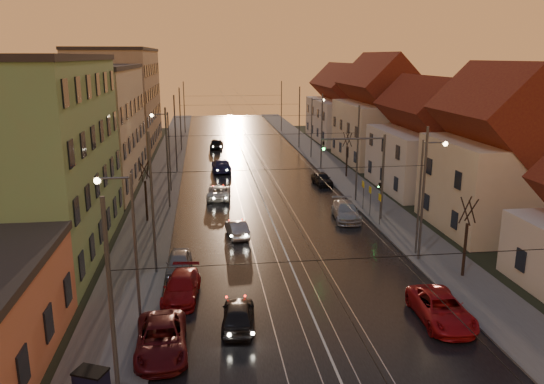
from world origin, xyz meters
name	(u,v)px	position (x,y,z in m)	size (l,w,h in m)	color
ground	(322,338)	(0.00, 0.00, 0.00)	(160.00, 160.00, 0.00)	black
road	(249,169)	(0.00, 40.00, 0.02)	(16.00, 120.00, 0.04)	black
sidewalk_left	(166,171)	(-10.00, 40.00, 0.07)	(4.00, 120.00, 0.15)	#4C4C4C
sidewalk_right	(330,166)	(10.00, 40.00, 0.07)	(4.00, 120.00, 0.15)	#4C4C4C
tram_rail_0	(231,169)	(-2.20, 40.00, 0.06)	(0.06, 120.00, 0.03)	gray
tram_rail_1	(243,169)	(-0.77, 40.00, 0.06)	(0.06, 120.00, 0.03)	gray
tram_rail_2	(256,168)	(0.77, 40.00, 0.06)	(0.06, 120.00, 0.03)	gray
tram_rail_3	(268,168)	(2.20, 40.00, 0.06)	(0.06, 120.00, 0.03)	gray
apartment_left_1	(22,161)	(-17.50, 14.00, 6.50)	(10.00, 18.00, 13.00)	#689C63
apartment_left_2	(85,129)	(-17.50, 34.00, 6.00)	(10.00, 20.00, 12.00)	#BDB292
apartment_left_3	(119,100)	(-17.50, 58.00, 7.00)	(10.00, 24.00, 14.00)	#927B5E
house_right_1	(497,161)	(17.00, 15.00, 5.45)	(8.67, 10.20, 10.80)	beige
house_right_2	(427,144)	(17.00, 28.00, 4.64)	(9.18, 12.24, 9.20)	silver
house_right_3	(379,116)	(17.00, 43.00, 5.80)	(9.18, 14.28, 11.50)	beige
house_right_4	(343,109)	(17.00, 61.00, 5.05)	(9.18, 16.32, 10.00)	silver
catenary_pole_l_0	(113,326)	(-8.60, -6.00, 4.50)	(0.16, 0.16, 9.00)	#595B60
catenary_pole_l_1	(152,205)	(-8.60, 9.00, 4.50)	(0.16, 0.16, 9.00)	#595B60
catenary_pole_r_1	(423,196)	(8.60, 9.00, 4.50)	(0.16, 0.16, 9.00)	#595B60
catenary_pole_l_2	(168,159)	(-8.60, 24.00, 4.50)	(0.16, 0.16, 9.00)	#595B60
catenary_pole_r_2	(357,154)	(8.60, 24.00, 4.50)	(0.16, 0.16, 9.00)	#595B60
catenary_pole_l_3	(175,135)	(-8.60, 39.00, 4.50)	(0.16, 0.16, 9.00)	#595B60
catenary_pole_r_3	(322,132)	(8.60, 39.00, 4.50)	(0.16, 0.16, 9.00)	#595B60
catenary_pole_l_4	(180,120)	(-8.60, 54.00, 4.50)	(0.16, 0.16, 9.00)	#595B60
catenary_pole_r_4	(299,118)	(8.60, 54.00, 4.50)	(0.16, 0.16, 9.00)	#595B60
catenary_pole_l_5	(184,108)	(-8.60, 72.00, 4.50)	(0.16, 0.16, 9.00)	#595B60
catenary_pole_r_5	(281,107)	(8.60, 72.00, 4.50)	(0.16, 0.16, 9.00)	#595B60
street_lamp_0	(128,237)	(-9.10, 2.00, 4.89)	(1.75, 0.32, 8.00)	#595B60
street_lamp_1	(425,186)	(9.10, 10.00, 4.89)	(1.75, 0.32, 8.00)	#595B60
street_lamp_2	(166,144)	(-9.10, 30.00, 4.89)	(1.75, 0.32, 8.00)	#595B60
street_lamp_3	(314,122)	(9.10, 46.00, 4.89)	(1.75, 0.32, 8.00)	#595B60
traffic_light_mast	(371,167)	(7.99, 18.00, 4.60)	(5.30, 0.32, 7.20)	#595B60
bare_tree_0	(146,193)	(-10.20, 20.00, 2.49)	(1.09, 1.09, 5.11)	black
bare_tree_1	(466,239)	(10.20, 6.00, 2.49)	(1.09, 1.09, 5.11)	black
bare_tree_2	(347,156)	(10.40, 34.00, 2.49)	(1.09, 1.09, 5.11)	black
driving_car_0	(238,315)	(-3.94, 1.63, 0.68)	(1.61, 3.99, 1.36)	black
driving_car_1	(237,229)	(-3.09, 15.50, 0.62)	(1.30, 3.74, 1.23)	#A3A2A8
driving_car_2	(219,192)	(-4.10, 26.65, 0.65)	(2.15, 4.66, 1.29)	beige
driving_car_3	(221,165)	(-3.41, 39.03, 0.76)	(2.13, 5.23, 1.52)	#171946
driving_car_4	(217,144)	(-3.54, 55.12, 0.76)	(1.79, 4.46, 1.52)	black
parked_left_1	(161,339)	(-7.60, -0.32, 0.69)	(2.31, 5.00, 1.39)	#510D13
parked_left_2	(181,287)	(-6.89, 5.32, 0.67)	(1.87, 4.59, 1.33)	maroon
parked_left_3	(179,263)	(-7.17, 9.10, 0.65)	(1.53, 3.79, 1.29)	#959499
parked_right_0	(441,309)	(6.44, 0.87, 0.70)	(2.34, 5.07, 1.41)	#A71016
parked_right_1	(346,211)	(6.20, 18.66, 0.72)	(2.02, 4.96, 1.44)	#A8A9AE
parked_right_2	(322,179)	(6.95, 31.04, 0.66)	(1.55, 3.86, 1.32)	black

